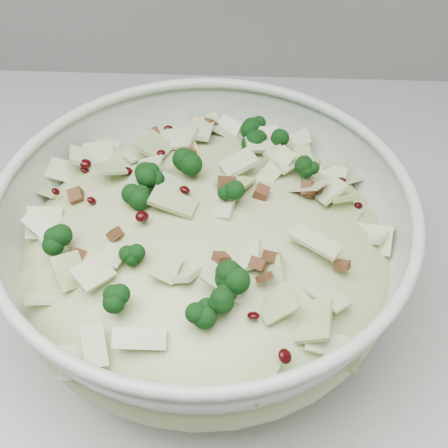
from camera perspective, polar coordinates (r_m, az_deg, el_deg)
mixing_bowl at (r=0.52m, az=-1.70°, el=-2.67°), size 0.41×0.41×0.13m
salad at (r=0.50m, az=-1.76°, el=-1.06°), size 0.43×0.43×0.13m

